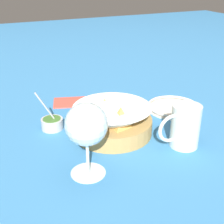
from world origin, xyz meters
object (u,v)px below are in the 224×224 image
food_basket (112,121)px  side_plate (173,107)px  wine_glass (86,127)px  beer_mug (184,128)px  sauce_cup (52,123)px

food_basket → side_plate: 0.26m
wine_glass → beer_mug: size_ratio=1.45×
food_basket → wine_glass: (0.13, 0.15, 0.08)m
wine_glass → beer_mug: bearing=-177.5°
wine_glass → side_plate: (-0.37, -0.21, -0.11)m
beer_mug → side_plate: 0.23m
wine_glass → side_plate: 0.44m
food_basket → wine_glass: 0.21m
food_basket → side_plate: size_ratio=1.27×
beer_mug → side_plate: bearing=-118.2°
wine_glass → food_basket: bearing=-130.3°
wine_glass → side_plate: wine_glass is taller
beer_mug → sauce_cup: bearing=-38.9°
beer_mug → side_plate: (-0.11, -0.20, -0.04)m
beer_mug → side_plate: beer_mug is taller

